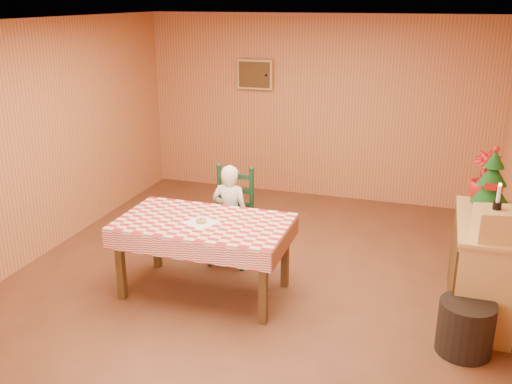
% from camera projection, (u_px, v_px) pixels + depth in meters
% --- Properties ---
extents(ground, '(6.00, 6.00, 0.00)m').
position_uv_depth(ground, '(250.00, 285.00, 5.85)').
color(ground, brown).
rests_on(ground, ground).
extents(cabin_walls, '(5.10, 6.05, 2.65)m').
position_uv_depth(cabin_walls, '(266.00, 100.00, 5.74)').
color(cabin_walls, '#C57947').
rests_on(cabin_walls, ground).
extents(dining_table, '(1.66, 0.96, 0.77)m').
position_uv_depth(dining_table, '(204.00, 229.00, 5.50)').
color(dining_table, '#4D3214').
rests_on(dining_table, ground).
extents(ladder_chair, '(0.44, 0.40, 1.08)m').
position_uv_depth(ladder_chair, '(232.00, 218.00, 6.27)').
color(ladder_chair, black).
rests_on(ladder_chair, ground).
extents(seated_child, '(0.41, 0.27, 1.12)m').
position_uv_depth(seated_child, '(230.00, 215.00, 6.20)').
color(seated_child, white).
rests_on(seated_child, ground).
extents(napkin, '(0.34, 0.34, 0.00)m').
position_uv_depth(napkin, '(201.00, 222.00, 5.43)').
color(napkin, white).
rests_on(napkin, dining_table).
extents(donut, '(0.12, 0.12, 0.04)m').
position_uv_depth(donut, '(201.00, 221.00, 5.42)').
color(donut, '#CD9449').
rests_on(donut, napkin).
extents(shelf_unit, '(0.54, 1.24, 0.93)m').
position_uv_depth(shelf_unit, '(482.00, 267.00, 5.20)').
color(shelf_unit, tan).
rests_on(shelf_unit, ground).
extents(crate, '(0.35, 0.35, 0.25)m').
position_uv_depth(crate, '(494.00, 224.00, 4.65)').
color(crate, tan).
rests_on(crate, shelf_unit).
extents(christmas_tree, '(0.34, 0.34, 0.62)m').
position_uv_depth(christmas_tree, '(492.00, 182.00, 5.18)').
color(christmas_tree, '#4D3214').
rests_on(christmas_tree, shelf_unit).
extents(flower_arrangement, '(0.36, 0.36, 0.48)m').
position_uv_depth(flower_arrangement, '(484.00, 176.00, 5.48)').
color(flower_arrangement, '#A30F10').
rests_on(flower_arrangement, shelf_unit).
extents(candle_set, '(0.07, 0.07, 0.22)m').
position_uv_depth(candle_set, '(498.00, 202.00, 4.59)').
color(candle_set, black).
rests_on(candle_set, crate).
extents(storage_bin, '(0.48, 0.48, 0.45)m').
position_uv_depth(storage_bin, '(465.00, 327.00, 4.69)').
color(storage_bin, black).
rests_on(storage_bin, ground).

